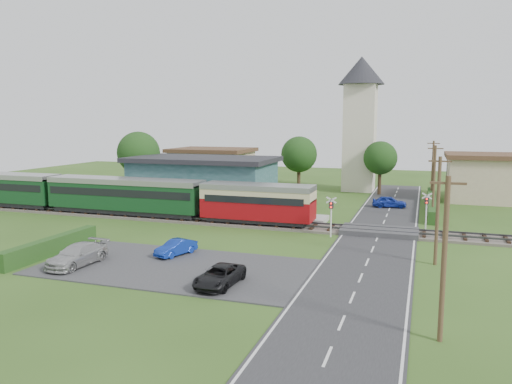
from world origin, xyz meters
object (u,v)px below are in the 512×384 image
(house_west, at_px, (212,168))
(crossing_signal_far, at_px, (426,206))
(train, at_px, (98,193))
(car_on_road, at_px, (389,202))
(pedestrian_far, at_px, (116,197))
(station_building, at_px, (203,180))
(car_park_silver, at_px, (77,255))
(pedestrian_near, at_px, (250,206))
(crossing_signal_near, at_px, (331,211))
(car_park_dark, at_px, (220,276))
(house_east, at_px, (484,177))
(equipment_hut, at_px, (111,193))
(church_tower, at_px, (360,114))
(car_park_blue, at_px, (176,247))

(house_west, xyz_separation_m, crossing_signal_far, (28.60, -20.61, -0.65))
(train, distance_m, car_on_road, 30.35)
(crossing_signal_far, relative_size, pedestrian_far, 1.89)
(station_building, xyz_separation_m, car_park_silver, (2.55, -24.72, -1.95))
(pedestrian_near, xyz_separation_m, pedestrian_far, (-15.12, 0.51, -0.01))
(crossing_signal_near, relative_size, pedestrian_near, 1.87)
(station_building, xyz_separation_m, pedestrian_near, (7.87, -6.51, -1.37))
(car_on_road, bearing_deg, car_park_dark, 159.02)
(house_west, relative_size, house_east, 1.23)
(equipment_hut, distance_m, car_park_dark, 28.60)
(crossing_signal_far, height_order, pedestrian_near, crossing_signal_far)
(church_tower, height_order, house_west, church_tower)
(pedestrian_near, bearing_deg, station_building, -24.59)
(crossing_signal_far, relative_size, car_park_silver, 0.71)
(crossing_signal_near, height_order, pedestrian_far, crossing_signal_near)
(church_tower, xyz_separation_m, car_on_road, (4.90, -12.71, -9.56))
(crossing_signal_near, distance_m, car_park_silver, 19.27)
(station_building, relative_size, pedestrian_far, 9.25)
(car_on_road, height_order, car_park_blue, car_on_road)
(car_park_silver, height_order, car_park_dark, car_park_silver)
(crossing_signal_near, bearing_deg, crossing_signal_far, 33.69)
(train, distance_m, church_tower, 35.21)
(crossing_signal_near, relative_size, car_on_road, 0.91)
(pedestrian_far, bearing_deg, car_park_dark, -141.13)
(equipment_hut, xyz_separation_m, pedestrian_near, (15.87, -0.72, -0.42))
(pedestrian_far, bearing_deg, station_building, -57.14)
(car_on_road, xyz_separation_m, car_park_silver, (-17.35, -29.01, 0.09))
(station_building, bearing_deg, equipment_hut, -144.08)
(equipment_hut, height_order, house_east, house_east)
(car_on_road, height_order, car_park_dark, car_on_road)
(crossing_signal_far, relative_size, car_park_dark, 0.82)
(car_park_blue, bearing_deg, train, 159.80)
(car_park_silver, relative_size, car_park_dark, 1.15)
(house_west, bearing_deg, car_park_blue, -70.30)
(crossing_signal_far, bearing_deg, equipment_hut, 178.54)
(equipment_hut, height_order, car_park_dark, equipment_hut)
(church_tower, height_order, car_park_dark, church_tower)
(train, height_order, car_park_blue, train)
(crossing_signal_near, relative_size, crossing_signal_far, 1.00)
(house_west, bearing_deg, car_park_silver, -78.97)
(crossing_signal_far, xyz_separation_m, pedestrian_near, (-15.73, 0.09, -0.82))
(car_on_road, bearing_deg, car_park_blue, 145.79)
(house_east, xyz_separation_m, crossing_signal_near, (-13.60, -24.41, -0.66))
(car_on_road, bearing_deg, station_building, 94.78)
(equipment_hut, relative_size, station_building, 0.16)
(station_building, relative_size, car_on_road, 4.46)
(house_west, height_order, pedestrian_near, house_west)
(car_park_blue, distance_m, car_park_silver, 6.40)
(house_east, height_order, car_park_blue, house_east)
(train, bearing_deg, crossing_signal_near, -5.79)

